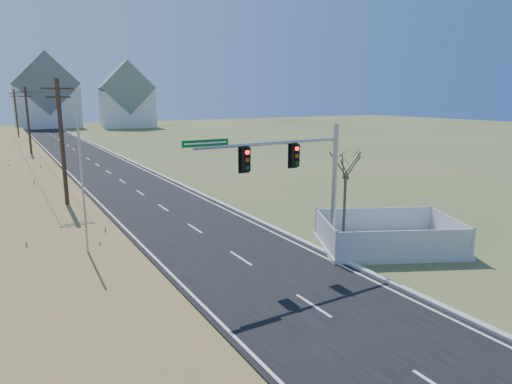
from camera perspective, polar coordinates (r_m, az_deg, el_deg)
name	(u,v)px	position (r m, az deg, el deg)	size (l,w,h in m)	color
ground	(285,288)	(19.74, 3.61, -11.92)	(260.00, 260.00, 0.00)	#475429
road	(83,156)	(66.29, -20.85, 4.29)	(8.00, 180.00, 0.06)	black
curb	(114,153)	(67.04, -17.34, 4.65)	(0.30, 180.00, 0.18)	#B2AFA8
utility_pole_near	(63,151)	(30.43, -23.01, 4.78)	(1.80, 0.26, 9.00)	#422D1E
utility_pole_mid	(29,124)	(60.24, -26.56, 7.57)	(1.80, 0.26, 9.00)	#422D1E
utility_pole_far	(16,115)	(90.18, -27.76, 8.51)	(1.80, 0.26, 9.00)	#422D1E
condo_n	(46,97)	(127.62, -24.74, 10.72)	(15.27, 10.20, 18.54)	silver
condo_ne	(127,100)	(122.77, -15.83, 10.98)	(14.12, 10.51, 16.52)	silver
traffic_signal_mast	(305,178)	(21.88, 6.17, 1.76)	(8.36, 0.63, 6.65)	#9EA0A5
fence_enclosure	(388,242)	(25.52, 16.12, -6.04)	(8.49, 7.39, 1.63)	#B7B5AD
open_sign	(377,244)	(25.13, 14.93, -6.25)	(0.46, 0.07, 0.57)	white
flagpole	(85,217)	(20.90, -20.58, -2.91)	(0.33, 0.33, 7.26)	#B7B5AD
bare_tree	(346,163)	(26.15, 11.21, 3.63)	(2.01, 2.01, 5.34)	#4C3F33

